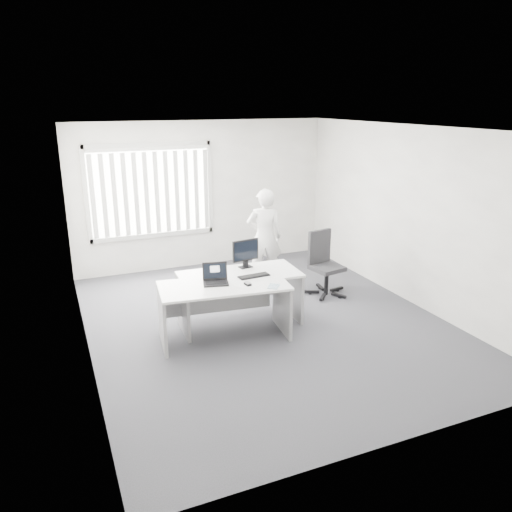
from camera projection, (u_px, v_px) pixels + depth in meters
name	position (u px, v px, depth m)	size (l,w,h in m)	color
ground	(265.00, 322.00, 7.42)	(6.00, 6.00, 0.00)	#4E4D55
wall_back	(203.00, 195.00, 9.64)	(5.00, 0.02, 2.80)	white
wall_front	(405.00, 310.00, 4.37)	(5.00, 0.02, 2.80)	white
wall_left	(79.00, 251.00, 6.07)	(0.02, 6.00, 2.80)	white
wall_right	(409.00, 215.00, 7.94)	(0.02, 6.00, 2.80)	white
ceiling	(266.00, 128.00, 6.58)	(5.00, 6.00, 0.02)	white
window	(151.00, 191.00, 9.18)	(2.32, 0.06, 1.76)	beige
blinds	(152.00, 193.00, 9.14)	(2.20, 0.10, 1.50)	silver
desk_near	(224.00, 300.00, 6.76)	(1.81, 1.00, 0.79)	white
desk_far	(240.00, 288.00, 7.21)	(1.76, 0.89, 0.78)	white
office_chair	(325.00, 275.00, 8.41)	(0.72, 0.72, 1.08)	black
person	(264.00, 237.00, 8.77)	(0.62, 0.41, 1.71)	silver
laptop	(216.00, 275.00, 6.68)	(0.33, 0.30, 0.26)	black
paper_sheet	(246.00, 285.00, 6.69)	(0.26, 0.19, 0.00)	white
mouse	(248.00, 284.00, 6.67)	(0.06, 0.11, 0.04)	#B0B0B2
booklet	(274.00, 286.00, 6.62)	(0.14, 0.19, 0.01)	white
keyboard	(254.00, 276.00, 7.00)	(0.45, 0.15, 0.02)	black
monitor	(245.00, 254.00, 7.33)	(0.42, 0.13, 0.42)	black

